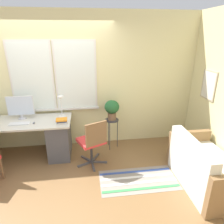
# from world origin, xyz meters

# --- Properties ---
(ground_plane) EXTENTS (14.00, 14.00, 0.00)m
(ground_plane) POSITION_xyz_m (0.00, 0.00, 0.00)
(ground_plane) COLOR brown
(wall_back_with_window) EXTENTS (9.00, 0.12, 2.70)m
(wall_back_with_window) POSITION_xyz_m (0.00, 0.81, 1.35)
(wall_back_with_window) COLOR beige
(wall_back_with_window) RESTS_ON ground_plane
(wall_right_with_picture) EXTENTS (0.08, 9.00, 2.70)m
(wall_right_with_picture) POSITION_xyz_m (2.97, 0.00, 1.35)
(wall_right_with_picture) COLOR beige
(wall_right_with_picture) RESTS_ON ground_plane
(desk) EXTENTS (1.99, 0.74, 0.76)m
(desk) POSITION_xyz_m (-0.64, 0.37, 0.40)
(desk) COLOR beige
(desk) RESTS_ON ground_plane
(monitor) EXTENTS (0.48, 0.15, 0.44)m
(monitor) POSITION_xyz_m (-0.56, 0.52, 0.99)
(monitor) COLOR silver
(monitor) RESTS_ON desk
(keyboard) EXTENTS (0.36, 0.13, 0.02)m
(keyboard) POSITION_xyz_m (-0.53, 0.26, 0.77)
(keyboard) COLOR silver
(keyboard) RESTS_ON desk
(mouse) EXTENTS (0.04, 0.07, 0.03)m
(mouse) POSITION_xyz_m (-0.28, 0.24, 0.77)
(mouse) COLOR slate
(mouse) RESTS_ON desk
(desk_lamp) EXTENTS (0.14, 0.14, 0.44)m
(desk_lamp) POSITION_xyz_m (0.19, 0.53, 1.06)
(desk_lamp) COLOR white
(desk_lamp) RESTS_ON desk
(book_stack) EXTENTS (0.22, 0.17, 0.09)m
(book_stack) POSITION_xyz_m (0.22, 0.19, 0.80)
(book_stack) COLOR white
(book_stack) RESTS_ON desk
(office_chair_swivel) EXTENTS (0.57, 0.57, 0.90)m
(office_chair_swivel) POSITION_xyz_m (0.75, -0.06, 0.49)
(office_chair_swivel) COLOR #47474C
(office_chair_swivel) RESTS_ON ground_plane
(couch_loveseat) EXTENTS (0.76, 1.31, 0.79)m
(couch_loveseat) POSITION_xyz_m (2.46, -0.81, 0.29)
(couch_loveseat) COLOR silver
(couch_loveseat) RESTS_ON ground_plane
(plant_stand) EXTENTS (0.28, 0.28, 0.64)m
(plant_stand) POSITION_xyz_m (1.17, 0.51, 0.57)
(plant_stand) COLOR #333338
(plant_stand) RESTS_ON ground_plane
(potted_plant) EXTENTS (0.29, 0.29, 0.41)m
(potted_plant) POSITION_xyz_m (1.17, 0.51, 0.89)
(potted_plant) COLOR brown
(potted_plant) RESTS_ON plant_stand
(floor_rug_striped) EXTENTS (1.28, 0.63, 0.01)m
(floor_rug_striped) POSITION_xyz_m (1.46, -0.59, 0.00)
(floor_rug_striped) COLOR gray
(floor_rug_striped) RESTS_ON ground_plane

